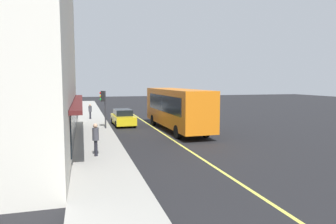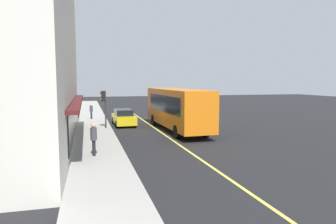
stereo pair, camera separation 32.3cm
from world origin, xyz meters
name	(u,v)px [view 1 (the left image)]	position (x,y,z in m)	size (l,w,h in m)	color
ground	(161,132)	(0.00, 0.00, 0.00)	(120.00, 120.00, 0.00)	black
sidewalk	(95,134)	(0.00, 5.25, 0.07)	(80.00, 2.95, 0.15)	#9E9B93
lane_centre_stripe	(161,132)	(0.00, 0.00, 0.00)	(36.00, 0.16, 0.01)	#D8D14C
bus	(176,107)	(0.41, -1.50, 1.99)	(11.19, 2.83, 3.50)	orange
traffic_light	(103,101)	(2.31, 4.42, 2.53)	(0.30, 0.52, 3.20)	#2D2D33
car_yellow	(123,118)	(4.61, 2.47, 0.74)	(4.35, 1.96, 1.52)	yellow
pedestrian_by_curb	(90,110)	(9.36, 5.36, 1.10)	(0.34, 0.34, 1.60)	black
pedestrian_at_corner	(96,136)	(-7.49, 5.50, 1.22)	(0.34, 0.34, 1.77)	black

